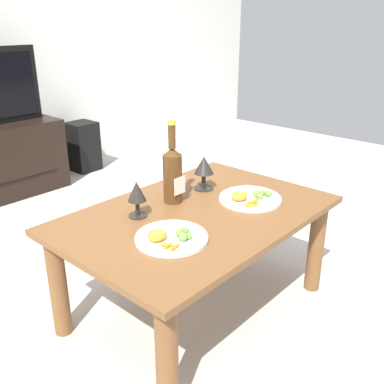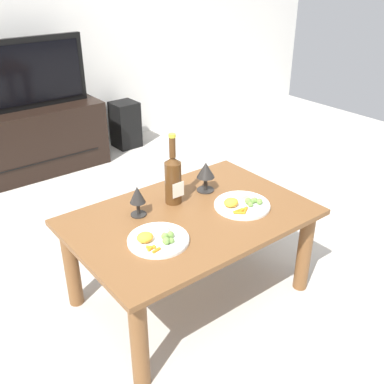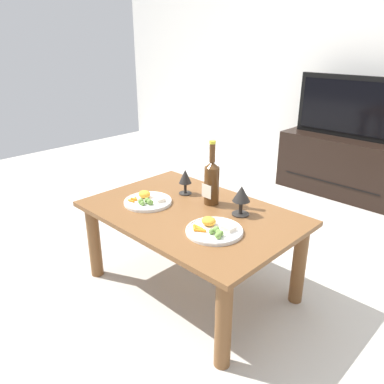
{
  "view_description": "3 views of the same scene",
  "coord_description": "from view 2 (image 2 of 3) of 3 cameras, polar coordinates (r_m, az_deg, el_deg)",
  "views": [
    {
      "loc": [
        -1.18,
        -1.04,
        1.18
      ],
      "look_at": [
        0.04,
        0.07,
        0.51
      ],
      "focal_mm": 40.64,
      "sensor_mm": 36.0,
      "label": 1
    },
    {
      "loc": [
        -1.08,
        -1.39,
        1.5
      ],
      "look_at": [
        0.03,
        0.03,
        0.56
      ],
      "focal_mm": 42.03,
      "sensor_mm": 36.0,
      "label": 2
    },
    {
      "loc": [
        1.24,
        -1.26,
        1.29
      ],
      "look_at": [
        -0.03,
        0.04,
        0.55
      ],
      "focal_mm": 35.59,
      "sensor_mm": 36.0,
      "label": 3
    }
  ],
  "objects": [
    {
      "name": "ground_plane",
      "position": [
        2.31,
        -0.16,
        -12.82
      ],
      "size": [
        6.4,
        6.4,
        0.0
      ],
      "primitive_type": "plane",
      "color": "#B7B2A8"
    },
    {
      "name": "dining_table",
      "position": [
        2.08,
        -0.18,
        -4.86
      ],
      "size": [
        1.08,
        0.73,
        0.46
      ],
      "color": "brown",
      "rests_on": "ground_plane"
    },
    {
      "name": "tv_stand",
      "position": [
        3.67,
        -19.25,
        6.22
      ],
      "size": [
        1.04,
        0.41,
        0.5
      ],
      "color": "black",
      "rests_on": "ground_plane"
    },
    {
      "name": "tv_screen",
      "position": [
        3.53,
        -20.53,
        13.82
      ],
      "size": [
        0.91,
        0.05,
        0.5
      ],
      "color": "black",
      "rests_on": "tv_stand"
    },
    {
      "name": "floor_speaker",
      "position": [
        4.02,
        -8.46,
        8.47
      ],
      "size": [
        0.21,
        0.21,
        0.4
      ],
      "primitive_type": "cube",
      "rotation": [
        0.0,
        0.0,
        0.02
      ],
      "color": "black",
      "rests_on": "ground_plane"
    },
    {
      "name": "wine_bottle",
      "position": [
        2.09,
        -2.42,
        1.86
      ],
      "size": [
        0.08,
        0.08,
        0.34
      ],
      "color": "#4C2D14",
      "rests_on": "dining_table"
    },
    {
      "name": "goblet_left",
      "position": [
        2.01,
        -6.93,
        -0.56
      ],
      "size": [
        0.07,
        0.07,
        0.14
      ],
      "color": "black",
      "rests_on": "dining_table"
    },
    {
      "name": "goblet_right",
      "position": [
        2.21,
        1.75,
        2.6
      ],
      "size": [
        0.09,
        0.09,
        0.15
      ],
      "color": "black",
      "rests_on": "dining_table"
    },
    {
      "name": "dinner_plate_left",
      "position": [
        1.85,
        -4.37,
        -5.95
      ],
      "size": [
        0.26,
        0.26,
        0.05
      ],
      "color": "white",
      "rests_on": "dining_table"
    },
    {
      "name": "dinner_plate_right",
      "position": [
        2.11,
        6.32,
        -1.55
      ],
      "size": [
        0.26,
        0.26,
        0.05
      ],
      "color": "white",
      "rests_on": "dining_table"
    }
  ]
}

